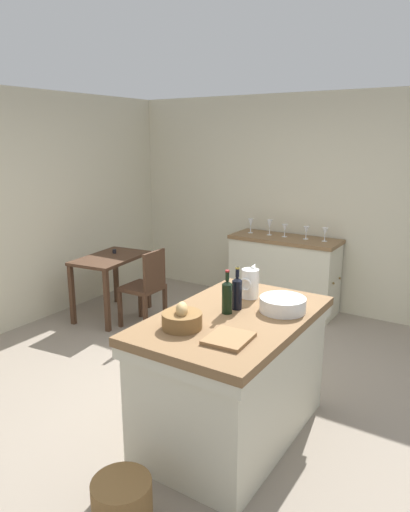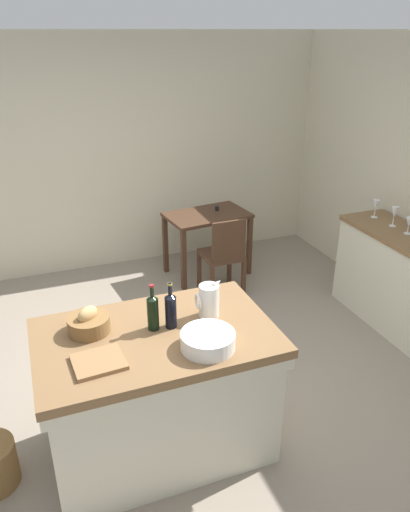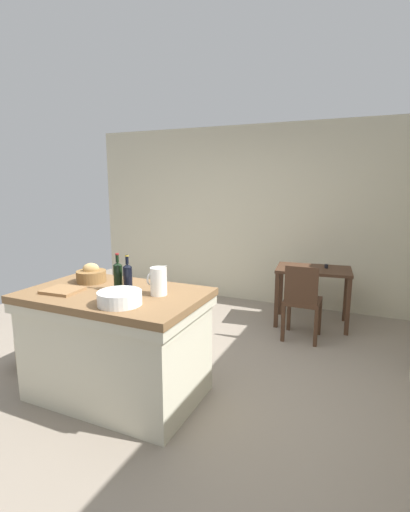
{
  "view_description": "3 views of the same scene",
  "coord_description": "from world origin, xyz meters",
  "px_view_note": "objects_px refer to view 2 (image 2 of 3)",
  "views": [
    {
      "loc": [
        -2.9,
        -1.9,
        2.09
      ],
      "look_at": [
        0.28,
        0.14,
        1.12
      ],
      "focal_mm": 32.84,
      "sensor_mm": 36.0,
      "label": 1
    },
    {
      "loc": [
        -0.9,
        -2.91,
        2.6
      ],
      "look_at": [
        0.28,
        0.17,
        1.07
      ],
      "focal_mm": 34.42,
      "sensor_mm": 36.0,
      "label": 2
    },
    {
      "loc": [
        1.59,
        -2.83,
        1.78
      ],
      "look_at": [
        0.22,
        0.24,
        1.12
      ],
      "focal_mm": 26.36,
      "sensor_mm": 36.0,
      "label": 3
    }
  ],
  "objects_px": {
    "island_table": "(158,388)",
    "wine_glass_far_right": "(376,205)",
    "pitcher": "(209,301)",
    "wine_bottle_dark": "(171,309)",
    "writing_desk": "(207,224)",
    "wine_glass_right": "(395,213)",
    "wash_bowl": "(208,340)",
    "wine_bottle_amber": "(153,311)",
    "wine_glass_middle": "(409,223)",
    "bread_basket": "(89,323)",
    "cutting_board": "(99,362)",
    "wooden_chair": "(224,254)",
    "side_cabinet": "(398,280)"
  },
  "relations": [
    {
      "from": "bread_basket",
      "to": "writing_desk",
      "type": "bearing_deg",
      "value": 53.47
    },
    {
      "from": "wine_bottle_amber",
      "to": "wine_glass_right",
      "type": "bearing_deg",
      "value": 18.96
    },
    {
      "from": "wooden_chair",
      "to": "wine_bottle_amber",
      "type": "xyz_separation_m",
      "value": [
        -1.21,
        -1.73,
        0.56
      ]
    },
    {
      "from": "wine_bottle_dark",
      "to": "wine_glass_right",
      "type": "xyz_separation_m",
      "value": [
        2.46,
        0.9,
        0.01
      ]
    },
    {
      "from": "bread_basket",
      "to": "wine_glass_right",
      "type": "height_order",
      "value": "wine_glass_right"
    },
    {
      "from": "wine_glass_right",
      "to": "cutting_board",
      "type": "bearing_deg",
      "value": -159.29
    },
    {
      "from": "writing_desk",
      "to": "bread_basket",
      "type": "bearing_deg",
      "value": -126.53
    },
    {
      "from": "wine_glass_middle",
      "to": "cutting_board",
      "type": "bearing_deg",
      "value": -162.79
    },
    {
      "from": "wine_bottle_amber",
      "to": "wine_glass_far_right",
      "type": "bearing_deg",
      "value": 23.97
    },
    {
      "from": "wine_glass_right",
      "to": "writing_desk",
      "type": "bearing_deg",
      "value": 133.16
    },
    {
      "from": "wine_glass_middle",
      "to": "wine_glass_right",
      "type": "distance_m",
      "value": 0.2
    },
    {
      "from": "island_table",
      "to": "wash_bowl",
      "type": "height_order",
      "value": "wash_bowl"
    },
    {
      "from": "wine_bottle_dark",
      "to": "wine_glass_far_right",
      "type": "distance_m",
      "value": 2.71
    },
    {
      "from": "island_table",
      "to": "wine_glass_far_right",
      "type": "xyz_separation_m",
      "value": [
        2.56,
        1.19,
        0.55
      ]
    },
    {
      "from": "wash_bowl",
      "to": "wine_bottle_dark",
      "type": "relative_size",
      "value": 1.05
    },
    {
      "from": "writing_desk",
      "to": "wine_glass_far_right",
      "type": "xyz_separation_m",
      "value": [
        1.32,
        -1.16,
        0.43
      ]
    },
    {
      "from": "pitcher",
      "to": "wine_glass_middle",
      "type": "height_order",
      "value": "pitcher"
    },
    {
      "from": "side_cabinet",
      "to": "wine_bottle_dark",
      "type": "relative_size",
      "value": 4.34
    },
    {
      "from": "island_table",
      "to": "wine_bottle_dark",
      "type": "bearing_deg",
      "value": 19.5
    },
    {
      "from": "side_cabinet",
      "to": "wine_glass_middle",
      "type": "bearing_deg",
      "value": 39.88
    },
    {
      "from": "island_table",
      "to": "wash_bowl",
      "type": "relative_size",
      "value": 4.56
    },
    {
      "from": "island_table",
      "to": "bread_basket",
      "type": "xyz_separation_m",
      "value": [
        -0.37,
        0.17,
        0.48
      ]
    },
    {
      "from": "side_cabinet",
      "to": "wash_bowl",
      "type": "xyz_separation_m",
      "value": [
        -2.3,
        -0.97,
        0.5
      ]
    },
    {
      "from": "wooden_chair",
      "to": "bread_basket",
      "type": "height_order",
      "value": "bread_basket"
    },
    {
      "from": "wine_bottle_dark",
      "to": "wine_glass_right",
      "type": "relative_size",
      "value": 1.62
    },
    {
      "from": "cutting_board",
      "to": "wine_glass_far_right",
      "type": "xyz_separation_m",
      "value": [
        2.94,
        1.37,
        0.11
      ]
    },
    {
      "from": "pitcher",
      "to": "writing_desk",
      "type": "bearing_deg",
      "value": 69.12
    },
    {
      "from": "wine_glass_far_right",
      "to": "cutting_board",
      "type": "bearing_deg",
      "value": -155.01
    },
    {
      "from": "writing_desk",
      "to": "bread_basket",
      "type": "xyz_separation_m",
      "value": [
        -1.62,
        -2.18,
        0.36
      ]
    },
    {
      "from": "island_table",
      "to": "writing_desk",
      "type": "height_order",
      "value": "island_table"
    },
    {
      "from": "wine_bottle_amber",
      "to": "writing_desk",
      "type": "bearing_deg",
      "value": 61.58
    },
    {
      "from": "island_table",
      "to": "wooden_chair",
      "type": "relative_size",
      "value": 1.64
    },
    {
      "from": "wine_bottle_dark",
      "to": "wine_glass_middle",
      "type": "relative_size",
      "value": 1.99
    },
    {
      "from": "wine_glass_right",
      "to": "wine_glass_far_right",
      "type": "distance_m",
      "value": 0.26
    },
    {
      "from": "wine_glass_middle",
      "to": "wine_glass_far_right",
      "type": "bearing_deg",
      "value": 90.53
    },
    {
      "from": "island_table",
      "to": "bread_basket",
      "type": "relative_size",
      "value": 5.67
    },
    {
      "from": "bread_basket",
      "to": "cutting_board",
      "type": "height_order",
      "value": "bread_basket"
    },
    {
      "from": "island_table",
      "to": "side_cabinet",
      "type": "xyz_separation_m",
      "value": [
        2.54,
        0.72,
        -0.03
      ]
    },
    {
      "from": "wash_bowl",
      "to": "wine_bottle_dark",
      "type": "xyz_separation_m",
      "value": [
        -0.13,
        0.29,
        0.07
      ]
    },
    {
      "from": "wine_bottle_amber",
      "to": "wine_glass_middle",
      "type": "distance_m",
      "value": 2.65
    },
    {
      "from": "wine_glass_far_right",
      "to": "wash_bowl",
      "type": "bearing_deg",
      "value": -148.07
    },
    {
      "from": "bread_basket",
      "to": "cutting_board",
      "type": "bearing_deg",
      "value": -90.5
    },
    {
      "from": "wine_bottle_dark",
      "to": "wine_glass_far_right",
      "type": "bearing_deg",
      "value": 25.23
    },
    {
      "from": "wine_bottle_amber",
      "to": "wine_glass_right",
      "type": "height_order",
      "value": "wine_bottle_amber"
    },
    {
      "from": "pitcher",
      "to": "wine_bottle_dark",
      "type": "xyz_separation_m",
      "value": [
        -0.26,
        -0.03,
        0.01
      ]
    },
    {
      "from": "wine_bottle_dark",
      "to": "wine_glass_middle",
      "type": "bearing_deg",
      "value": 15.84
    },
    {
      "from": "bread_basket",
      "to": "wine_bottle_dark",
      "type": "distance_m",
      "value": 0.51
    },
    {
      "from": "writing_desk",
      "to": "wine_glass_right",
      "type": "distance_m",
      "value": 1.98
    },
    {
      "from": "writing_desk",
      "to": "wine_glass_right",
      "type": "height_order",
      "value": "wine_glass_right"
    },
    {
      "from": "wash_bowl",
      "to": "cutting_board",
      "type": "relative_size",
      "value": 1.15
    }
  ]
}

